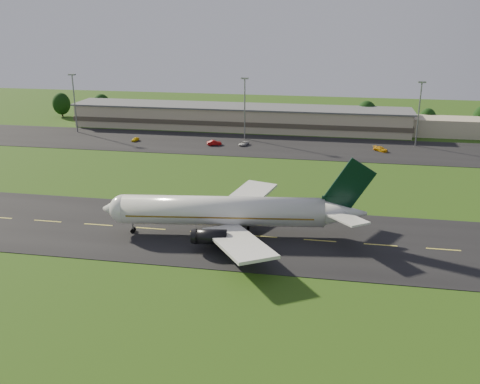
% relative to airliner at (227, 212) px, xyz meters
% --- Properties ---
extents(ground, '(360.00, 360.00, 0.00)m').
position_rel_airliner_xyz_m(ground, '(-15.41, -0.11, -4.66)').
color(ground, '#1E4210').
rests_on(ground, ground).
extents(taxiway, '(220.00, 30.00, 0.10)m').
position_rel_airliner_xyz_m(taxiway, '(-15.41, -0.11, -4.61)').
color(taxiway, black).
rests_on(taxiway, ground).
extents(apron, '(260.00, 30.00, 0.10)m').
position_rel_airliner_xyz_m(apron, '(-15.41, 71.89, -4.61)').
color(apron, black).
rests_on(apron, ground).
extents(airliner, '(51.18, 41.85, 15.57)m').
position_rel_airliner_xyz_m(airliner, '(0.00, 0.00, 0.00)').
color(airliner, white).
rests_on(airliner, ground).
extents(terminal, '(145.00, 16.00, 8.40)m').
position_rel_airliner_xyz_m(terminal, '(-9.01, 96.08, -0.67)').
color(terminal, '#C4B695').
rests_on(terminal, ground).
extents(light_mast_west, '(2.40, 1.20, 20.35)m').
position_rel_airliner_xyz_m(light_mast_west, '(-70.41, 79.89, 8.08)').
color(light_mast_west, gray).
rests_on(light_mast_west, ground).
extents(light_mast_centre, '(2.40, 1.20, 20.35)m').
position_rel_airliner_xyz_m(light_mast_centre, '(-10.41, 79.89, 8.08)').
color(light_mast_centre, gray).
rests_on(light_mast_centre, ground).
extents(light_mast_east, '(2.40, 1.20, 20.35)m').
position_rel_airliner_xyz_m(light_mast_east, '(44.59, 79.89, 8.08)').
color(light_mast_east, gray).
rests_on(light_mast_east, ground).
extents(tree_line, '(197.56, 9.47, 10.13)m').
position_rel_airliner_xyz_m(tree_line, '(11.13, 105.82, 0.30)').
color(tree_line, black).
rests_on(tree_line, ground).
extents(service_vehicle_a, '(1.84, 3.67, 1.20)m').
position_rel_airliner_xyz_m(service_vehicle_a, '(-45.30, 70.37, -3.96)').
color(service_vehicle_a, yellow).
rests_on(service_vehicle_a, apron).
extents(service_vehicle_b, '(4.87, 3.17, 1.52)m').
position_rel_airliner_xyz_m(service_vehicle_b, '(-18.42, 69.38, -3.80)').
color(service_vehicle_b, '#A40A0C').
rests_on(service_vehicle_b, apron).
extents(service_vehicle_c, '(3.24, 4.73, 1.20)m').
position_rel_airliner_xyz_m(service_vehicle_c, '(-9.17, 70.99, -3.96)').
color(service_vehicle_c, beige).
rests_on(service_vehicle_c, apron).
extents(service_vehicle_d, '(4.86, 4.60, 1.38)m').
position_rel_airliner_xyz_m(service_vehicle_d, '(33.27, 70.81, -3.87)').
color(service_vehicle_d, '#ECA80D').
rests_on(service_vehicle_d, apron).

